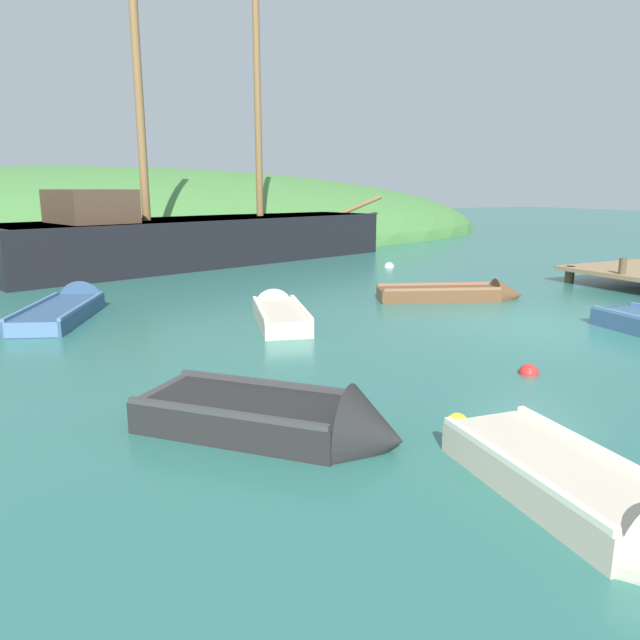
# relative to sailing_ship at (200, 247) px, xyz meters

# --- Properties ---
(ground_plane) EXTENTS (120.00, 120.00, 0.00)m
(ground_plane) POSITION_rel_sailing_ship_xyz_m (3.38, -13.97, -0.62)
(ground_plane) COLOR #2D6B60
(shore_hill) EXTENTS (51.67, 27.23, 8.12)m
(shore_hill) POSITION_rel_sailing_ship_xyz_m (-2.04, 14.78, -0.62)
(shore_hill) COLOR #477F3D
(shore_hill) RESTS_ON ground
(sailing_ship) EXTENTS (18.15, 8.62, 11.22)m
(sailing_ship) POSITION_rel_sailing_ship_xyz_m (0.00, 0.00, 0.00)
(sailing_ship) COLOR black
(sailing_ship) RESTS_ON ground
(rowboat_portside) EXTENTS (3.09, 3.15, 1.16)m
(rowboat_portside) POSITION_rel_sailing_ship_xyz_m (-3.51, -16.76, -0.48)
(rowboat_portside) COLOR black
(rowboat_portside) RESTS_ON ground
(rowboat_outer_left) EXTENTS (1.37, 3.14, 1.01)m
(rowboat_outer_left) POSITION_rel_sailing_ship_xyz_m (-1.77, -19.66, -0.50)
(rowboat_outer_left) COLOR beige
(rowboat_outer_left) RESTS_ON ground
(rowboat_far) EXTENTS (1.76, 3.43, 0.91)m
(rowboat_far) POSITION_rel_sailing_ship_xyz_m (-1.21, -10.88, -0.49)
(rowboat_far) COLOR beige
(rowboat_far) RESTS_ON ground
(rowboat_center) EXTENTS (3.92, 2.24, 0.89)m
(rowboat_center) POSITION_rel_sailing_ship_xyz_m (4.01, -10.67, -0.51)
(rowboat_center) COLOR brown
(rowboat_center) RESTS_ON ground
(rowboat_near_dock) EXTENTS (2.49, 4.06, 1.10)m
(rowboat_near_dock) POSITION_rel_sailing_ship_xyz_m (-5.34, -8.17, -0.51)
(rowboat_near_dock) COLOR #335175
(rowboat_near_dock) RESTS_ON ground
(buoy_red) EXTENTS (0.32, 0.32, 0.32)m
(buoy_red) POSITION_rel_sailing_ship_xyz_m (0.89, -16.25, -0.62)
(buoy_red) COLOR red
(buoy_red) RESTS_ON ground
(buoy_white) EXTENTS (0.37, 0.37, 0.37)m
(buoy_white) POSITION_rel_sailing_ship_xyz_m (5.92, -4.36, -0.62)
(buoy_white) COLOR white
(buoy_white) RESTS_ON ground
(buoy_yellow) EXTENTS (0.30, 0.30, 0.30)m
(buoy_yellow) POSITION_rel_sailing_ship_xyz_m (-1.48, -17.41, -0.62)
(buoy_yellow) COLOR yellow
(buoy_yellow) RESTS_ON ground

